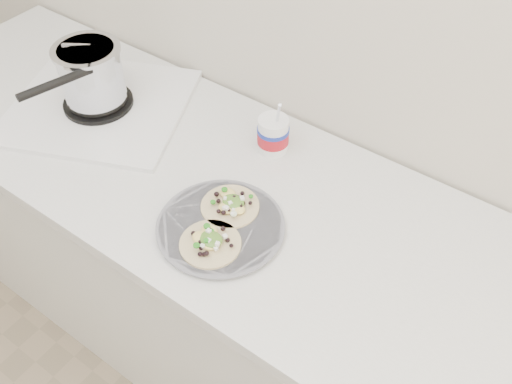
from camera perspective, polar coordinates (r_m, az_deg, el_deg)
The scene contains 4 objects.
counter at distance 1.76m, azimuth 0.52°, elevation -10.70°, with size 2.44×0.66×0.90m.
stove at distance 1.69m, azimuth -15.86°, elevation 10.18°, with size 0.63×0.61×0.24m.
taco_plate at distance 1.33m, azimuth -3.58°, elevation -3.25°, with size 0.30×0.30×0.04m.
tub at distance 1.49m, azimuth 1.80°, elevation 6.08°, with size 0.09×0.09×0.19m.
Camera 1 is at (0.55, 0.64, 1.93)m, focal length 40.00 mm.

